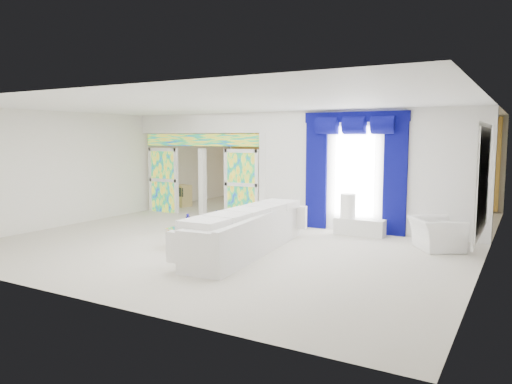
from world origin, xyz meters
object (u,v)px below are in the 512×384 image
Objects in this scene: coffee_table at (202,233)px; grand_piano at (268,196)px; white_sofa at (248,233)px; console_table at (360,227)px; armchair at (436,234)px.

grand_piano is at bearing 101.10° from coffee_table.
white_sofa is 1.39m from coffee_table.
console_table is (1.46, 2.79, -0.18)m from white_sofa.
white_sofa reaches higher than armchair.
console_table is at bearing -51.97° from grand_piano.
grand_piano reaches higher than white_sofa.
grand_piano is (-5.61, 3.07, 0.14)m from armchair.
coffee_table is at bearing -138.41° from console_table.
armchair is 6.40m from grand_piano.
console_table is at bearing 37.38° from armchair.
coffee_table is 3.75m from console_table.
white_sofa is 5.69m from grand_piano.
grand_piano reaches higher than console_table.
grand_piano reaches higher than coffee_table.
grand_piano is at bearing 147.45° from console_table.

